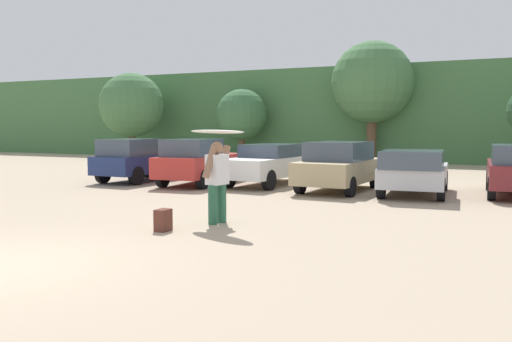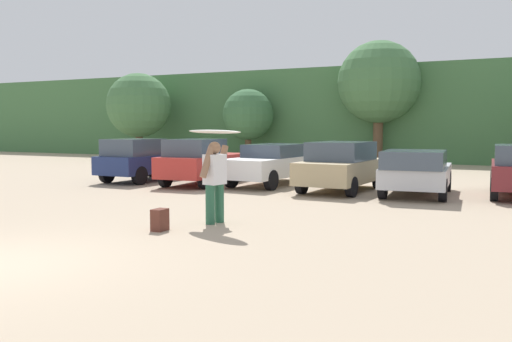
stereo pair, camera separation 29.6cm
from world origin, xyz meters
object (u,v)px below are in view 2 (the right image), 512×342
parked_car_white (273,163)px  parked_car_silver (416,171)px  parked_car_tan (342,166)px  person_adult (215,177)px  surfboard_white (214,132)px  backpack_dropped (160,220)px  parked_car_navy (143,159)px  parked_car_red (202,161)px

parked_car_white → parked_car_silver: 5.39m
parked_car_tan → person_adult: bearing=177.3°
surfboard_white → backpack_dropped: bearing=82.6°
parked_car_navy → parked_car_red: parked_car_red is taller
parked_car_navy → person_adult: (7.26, -6.83, 0.17)m
parked_car_navy → parked_car_white: (5.13, 1.03, -0.06)m
parked_car_white → surfboard_white: surfboard_white is taller
backpack_dropped → parked_car_silver: bearing=65.2°
parked_car_tan → person_adult: size_ratio=2.35×
parked_car_tan → parked_car_silver: parked_car_tan is taller
surfboard_white → backpack_dropped: size_ratio=3.92×
parked_car_red → backpack_dropped: (3.94, -8.01, -0.63)m
parked_car_navy → parked_car_white: size_ratio=0.87×
parked_car_white → parked_car_silver: size_ratio=1.12×
parked_car_silver → backpack_dropped: (-3.73, -8.07, -0.54)m
parked_car_white → surfboard_white: 8.35m
parked_car_navy → person_adult: person_adult is taller
parked_car_red → parked_car_silver: parked_car_red is taller
parked_car_red → parked_car_silver: bearing=-93.4°
parked_car_silver → surfboard_white: size_ratio=2.43×
parked_car_white → person_adult: bearing=-160.4°
parked_car_red → surfboard_white: size_ratio=2.52×
person_adult → surfboard_white: (0.05, -0.11, 1.00)m
parked_car_navy → backpack_dropped: (6.69, -8.08, -0.63)m
surfboard_white → backpack_dropped: surfboard_white is taller
parked_car_white → parked_car_silver: parked_car_white is taller
parked_car_red → parked_car_silver: 7.68m
surfboard_white → parked_car_navy: bearing=-22.3°
parked_car_navy → parked_car_tan: bearing=-86.9°
parked_car_tan → parked_car_silver: 2.46m
parked_car_navy → backpack_dropped: bearing=-139.0°
parked_car_navy → parked_car_silver: bearing=-88.7°
parked_car_silver → parked_car_navy: bearing=85.8°
parked_car_white → parked_car_tan: parked_car_tan is taller
surfboard_white → parked_car_silver: bearing=-93.0°
parked_car_tan → surfboard_white: surfboard_white is taller
parked_car_navy → parked_car_tan: size_ratio=0.99×
parked_car_tan → backpack_dropped: bearing=174.3°
parked_car_white → surfboard_white: (2.18, -7.97, 1.23)m
parked_car_white → backpack_dropped: size_ratio=10.70×
parked_car_navy → person_adult: bearing=-131.9°
parked_car_navy → parked_car_red: 2.75m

